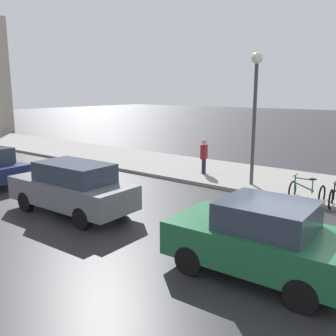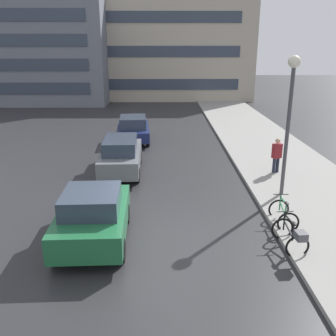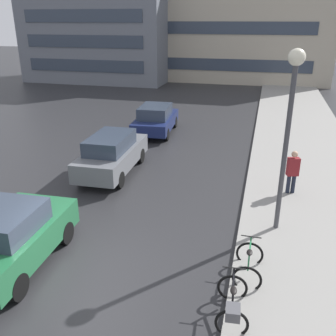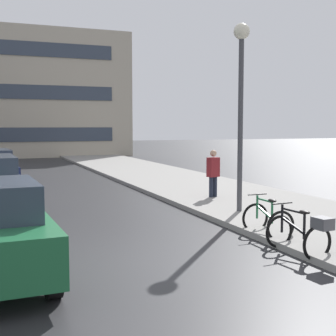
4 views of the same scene
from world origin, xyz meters
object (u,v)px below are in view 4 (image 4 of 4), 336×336
at_px(bicycle_second, 267,220).
at_px(pedestrian, 213,172).
at_px(bicycle_nearest, 303,232).
at_px(streetlamp, 241,83).

relative_size(bicycle_second, pedestrian, 0.64).
xyz_separation_m(bicycle_nearest, streetlamp, (0.92, 4.02, 3.20)).
bearing_deg(bicycle_nearest, streetlamp, 77.13).
relative_size(bicycle_nearest, streetlamp, 0.27).
xyz_separation_m(bicycle_second, streetlamp, (0.68, 2.43, 3.29)).
height_order(bicycle_nearest, pedestrian, pedestrian).
relative_size(bicycle_nearest, pedestrian, 0.84).
height_order(bicycle_second, pedestrian, pedestrian).
height_order(bicycle_second, streetlamp, streetlamp).
xyz_separation_m(bicycle_second, pedestrian, (1.18, 5.04, 0.58)).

